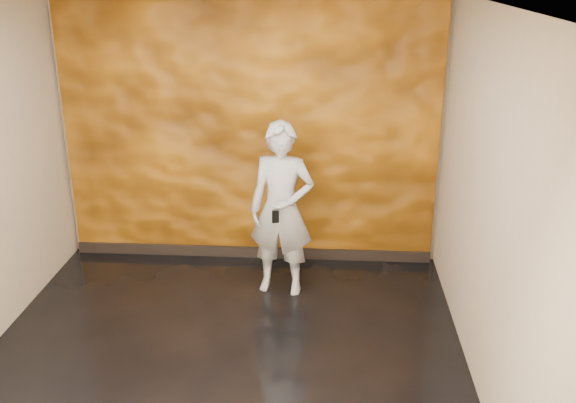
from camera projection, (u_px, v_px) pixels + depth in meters
name	position (u px, v px, depth m)	size (l,w,h in m)	color
room	(217.00, 199.00, 4.82)	(4.02, 4.02, 2.81)	black
feature_wall	(250.00, 135.00, 6.66)	(3.90, 0.06, 2.75)	orange
baseboard	(252.00, 252.00, 7.09)	(3.90, 0.04, 0.12)	black
man	(282.00, 210.00, 6.12)	(0.62, 0.41, 1.70)	#9396A2
phone	(275.00, 217.00, 5.86)	(0.06, 0.01, 0.12)	black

